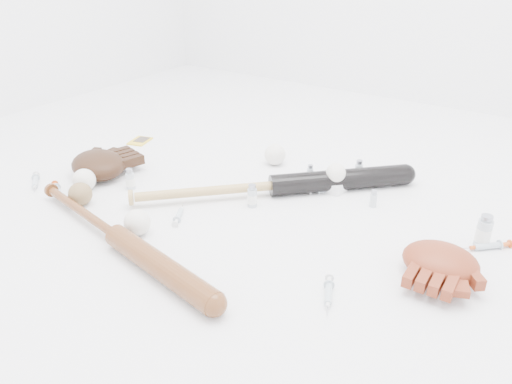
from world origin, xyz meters
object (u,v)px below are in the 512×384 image
Objects in this scene: bat_dark at (274,185)px; pedestal at (335,187)px; glove_dark at (98,164)px; bat_wood at (117,236)px.

bat_dark is 0.21m from pedestal.
bat_dark reaches higher than pedestal.
glove_dark is (-0.60, -0.22, 0.01)m from bat_dark.
glove_dark is (-0.41, 0.28, 0.01)m from bat_wood.
bat_wood is 0.50m from glove_dark.
bat_wood is 13.60× the size of pedestal.
bat_dark is 0.64m from glove_dark.
bat_wood is 3.36× the size of glove_dark.
glove_dark reaches higher than bat_wood.
bat_wood is (-0.20, -0.51, -0.00)m from bat_dark.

